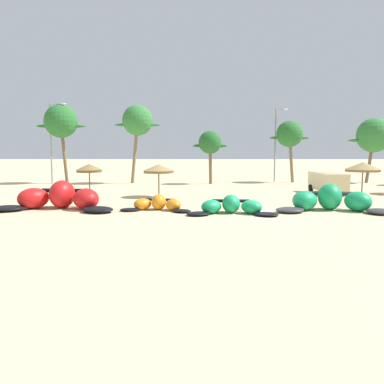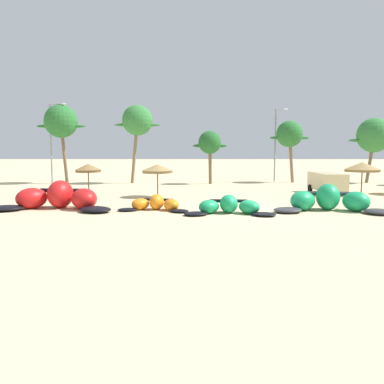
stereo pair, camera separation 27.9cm
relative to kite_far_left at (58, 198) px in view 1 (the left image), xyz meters
name	(u,v)px [view 1 (the left image)]	position (x,y,z in m)	size (l,w,h in m)	color
ground_plane	(250,211)	(12.47, -0.93, -0.70)	(260.00, 260.00, 0.00)	beige
kite_far_left	(58,198)	(0.00, 0.00, 0.00)	(8.32, 4.16, 1.84)	black
kite_left	(156,204)	(6.47, -0.52, -0.32)	(4.77, 2.57, 1.00)	black
kite_left_of_center	(229,206)	(11.05, -1.88, -0.27)	(5.72, 2.74, 1.13)	black
kite_center	(329,201)	(17.50, -0.75, -0.06)	(7.49, 3.85, 1.69)	#333338
beach_umbrella_near_van	(87,168)	(0.07, 7.42, 1.62)	(2.20, 2.20, 2.68)	brown
beach_umbrella_middle	(157,169)	(5.95, 6.56, 1.61)	(2.58, 2.58, 2.68)	brown
beach_umbrella_near_palms	(361,167)	(23.61, 8.98, 1.65)	(3.07, 3.07, 2.77)	brown
parked_van	(325,181)	(20.55, 9.07, 0.39)	(2.27, 4.98, 1.84)	beige
palm_leftmost	(59,122)	(-6.22, 19.89, 6.28)	(5.63, 3.76, 8.93)	brown
palm_left	(135,121)	(2.47, 19.89, 6.36)	(5.19, 3.46, 8.88)	#7F6647
palm_left_of_gap	(208,143)	(10.68, 18.94, 3.85)	(3.84, 2.56, 5.93)	brown
palm_center_left	(287,135)	(20.06, 21.09, 4.88)	(4.61, 3.08, 7.20)	#7F6647
palm_center_right	(372,136)	(29.64, 20.44, 4.74)	(5.96, 3.97, 7.47)	brown
lamppost_west	(50,138)	(-7.09, 19.33, 4.38)	(1.93, 0.24, 9.07)	gray
lamppost_west_center	(274,141)	(18.79, 22.42, 4.18)	(1.53, 0.24, 8.76)	gray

